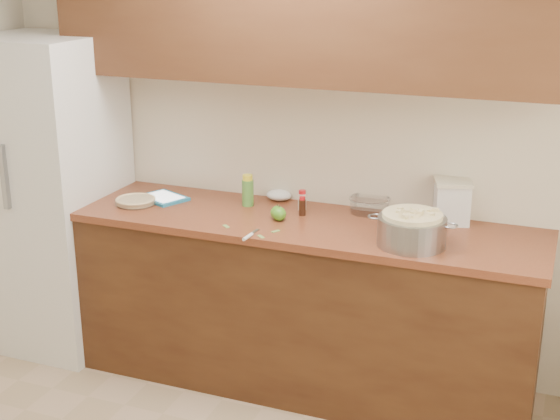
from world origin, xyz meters
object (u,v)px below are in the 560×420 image
at_px(pie, 136,201).
at_px(flour_canister, 452,201).
at_px(tablet, 163,198).
at_px(colander, 412,230).

distance_m(pie, flour_canister, 1.68).
bearing_deg(tablet, pie, -100.97).
distance_m(colander, flour_canister, 0.42).
bearing_deg(colander, flour_canister, 73.60).
xyz_separation_m(pie, flour_canister, (1.65, 0.32, 0.09)).
bearing_deg(tablet, colander, 16.06).
bearing_deg(colander, tablet, 171.69).
height_order(colander, tablet, colander).
height_order(pie, tablet, pie).
height_order(flour_canister, tablet, flour_canister).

